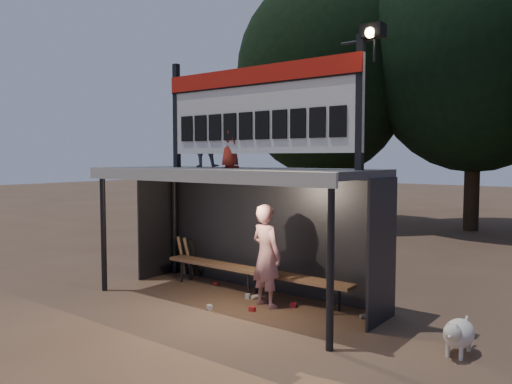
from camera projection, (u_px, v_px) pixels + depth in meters
ground at (233, 302)px, 8.65m from camera, size 80.00×80.00×0.00m
player at (266, 255)px, 8.36m from camera, size 0.70×0.54×1.73m
child_a at (204, 137)px, 9.12m from camera, size 0.69×0.65×1.13m
child_b at (230, 141)px, 8.55m from camera, size 0.55×0.50×0.95m
dugout_shelter at (242, 195)px, 8.71m from camera, size 5.10×2.08×2.32m
scoreboard_assembly at (258, 107)px, 8.07m from camera, size 4.10×0.27×1.99m
bench at (252, 272)px, 9.05m from camera, size 4.00×0.35×0.48m
tree_left at (323, 77)px, 18.61m from camera, size 6.46×6.46×9.27m
tree_mid at (476, 48)px, 16.72m from camera, size 7.22×7.22×10.36m
dog at (458, 334)px, 6.30m from camera, size 0.36×0.81×0.49m
bats at (188, 257)px, 10.43m from camera, size 0.48×0.33×0.84m
litter at (260, 301)px, 8.54m from camera, size 3.30×1.33×0.08m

